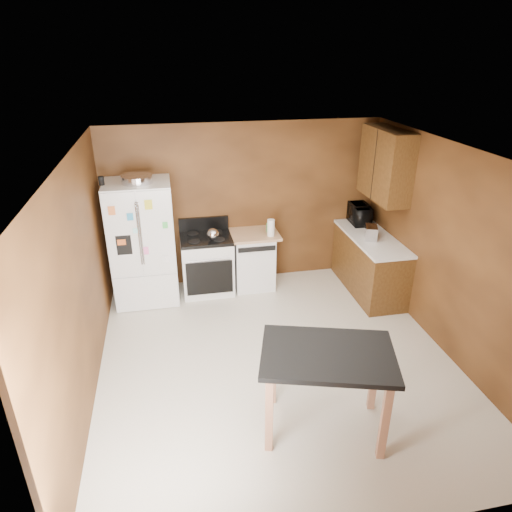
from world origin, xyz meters
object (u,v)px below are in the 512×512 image
object	(u,v)px
toaster	(371,232)
pen_cup	(101,181)
gas_range	(207,263)
dishwasher	(253,259)
kettle	(213,234)
roasting_pan	(137,179)
refrigerator	(143,243)
green_canister	(270,228)
island	(327,365)
microwave	(359,214)
paper_towel	(271,228)

from	to	relation	value
toaster	pen_cup	bearing A→B (deg)	-166.44
pen_cup	gas_range	distance (m)	1.95
toaster	gas_range	xyz separation A→B (m)	(-2.37, 0.55, -0.54)
dishwasher	kettle	bearing A→B (deg)	-164.96
roasting_pan	refrigerator	world-z (taller)	roasting_pan
pen_cup	toaster	distance (m)	3.85
green_canister	island	world-z (taller)	green_canister
roasting_pan	toaster	xyz separation A→B (m)	(3.26, -0.45, -0.85)
pen_cup	dishwasher	bearing A→B (deg)	3.64
roasting_pan	island	bearing A→B (deg)	-59.64
green_canister	refrigerator	world-z (taller)	refrigerator
microwave	island	distance (m)	3.57
microwave	dishwasher	size ratio (longest dim) A/B	0.57
gas_range	island	size ratio (longest dim) A/B	0.78
pen_cup	green_canister	world-z (taller)	pen_cup
microwave	kettle	bearing A→B (deg)	99.12
toaster	roasting_pan	bearing A→B (deg)	-167.56
kettle	toaster	world-z (taller)	toaster
gas_range	kettle	bearing A→B (deg)	-56.71
kettle	gas_range	size ratio (longest dim) A/B	0.16
toaster	gas_range	world-z (taller)	gas_range
microwave	island	size ratio (longest dim) A/B	0.36
paper_towel	roasting_pan	bearing A→B (deg)	179.13
toaster	gas_range	distance (m)	2.49
paper_towel	island	world-z (taller)	paper_towel
refrigerator	pen_cup	bearing A→B (deg)	-173.96
refrigerator	island	xyz separation A→B (m)	(1.75, -2.99, -0.13)
paper_towel	refrigerator	size ratio (longest dim) A/B	0.14
pen_cup	gas_range	size ratio (longest dim) A/B	0.10
microwave	island	xyz separation A→B (m)	(-1.63, -3.17, -0.27)
roasting_pan	pen_cup	bearing A→B (deg)	-178.70
paper_towel	dishwasher	bearing A→B (deg)	148.63
pen_cup	refrigerator	bearing A→B (deg)	6.04
green_canister	gas_range	xyz separation A→B (m)	(-0.99, -0.05, -0.49)
kettle	paper_towel	bearing A→B (deg)	1.24
kettle	island	bearing A→B (deg)	-75.64
toaster	refrigerator	world-z (taller)	refrigerator
green_canister	refrigerator	xyz separation A→B (m)	(-1.90, -0.11, -0.05)
toaster	island	world-z (taller)	toaster
microwave	island	world-z (taller)	microwave
roasting_pan	pen_cup	size ratio (longest dim) A/B	3.69
paper_towel	refrigerator	bearing A→B (deg)	178.04
green_canister	microwave	distance (m)	1.48
green_canister	toaster	distance (m)	1.51
toaster	island	distance (m)	2.94
roasting_pan	microwave	distance (m)	3.46
gas_range	roasting_pan	bearing A→B (deg)	-173.79
toaster	island	size ratio (longest dim) A/B	0.19
island	kettle	bearing A→B (deg)	104.36
microwave	gas_range	distance (m)	2.54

